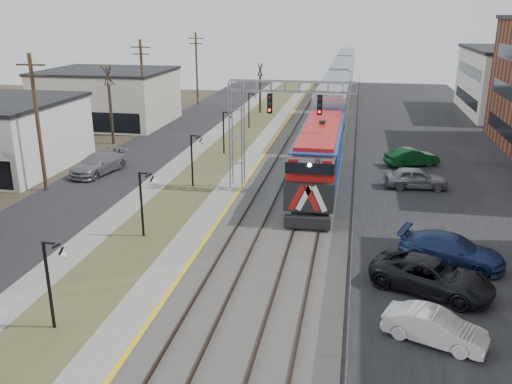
# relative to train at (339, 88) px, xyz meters

# --- Properties ---
(street_west) EXTENTS (7.00, 120.00, 0.04)m
(street_west) POSITION_rel_train_xyz_m (-17.00, -29.77, -2.90)
(street_west) COLOR black
(street_west) RESTS_ON ground
(sidewalk) EXTENTS (2.00, 120.00, 0.08)m
(sidewalk) POSITION_rel_train_xyz_m (-12.50, -29.77, -2.88)
(sidewalk) COLOR gray
(sidewalk) RESTS_ON ground
(grass_median) EXTENTS (4.00, 120.00, 0.06)m
(grass_median) POSITION_rel_train_xyz_m (-9.50, -29.77, -2.89)
(grass_median) COLOR #464A27
(grass_median) RESTS_ON ground
(platform) EXTENTS (2.00, 120.00, 0.24)m
(platform) POSITION_rel_train_xyz_m (-6.50, -29.77, -2.80)
(platform) COLOR gray
(platform) RESTS_ON ground
(ballast_bed) EXTENTS (8.00, 120.00, 0.20)m
(ballast_bed) POSITION_rel_train_xyz_m (-1.50, -29.77, -2.82)
(ballast_bed) COLOR #595651
(ballast_bed) RESTS_ON ground
(parking_lot) EXTENTS (16.00, 120.00, 0.04)m
(parking_lot) POSITION_rel_train_xyz_m (10.50, -29.77, -2.90)
(parking_lot) COLOR black
(parking_lot) RESTS_ON ground
(platform_edge) EXTENTS (0.24, 120.00, 0.01)m
(platform_edge) POSITION_rel_train_xyz_m (-5.62, -29.77, -2.67)
(platform_edge) COLOR gold
(platform_edge) RESTS_ON platform
(track_near) EXTENTS (1.58, 120.00, 0.15)m
(track_near) POSITION_rel_train_xyz_m (-3.50, -29.77, -2.64)
(track_near) COLOR #2D2119
(track_near) RESTS_ON ballast_bed
(track_far) EXTENTS (1.58, 120.00, 0.15)m
(track_far) POSITION_rel_train_xyz_m (-0.00, -29.77, -2.64)
(track_far) COLOR #2D2119
(track_far) RESTS_ON ballast_bed
(train) EXTENTS (3.00, 85.85, 5.33)m
(train) POSITION_rel_train_xyz_m (0.00, 0.00, 0.00)
(train) COLOR #1543AC
(train) RESTS_ON ground
(signal_gantry) EXTENTS (9.00, 1.07, 8.15)m
(signal_gantry) POSITION_rel_train_xyz_m (-4.28, -36.77, 2.67)
(signal_gantry) COLOR gray
(signal_gantry) RESTS_ON ground
(lampposts) EXTENTS (0.14, 62.14, 4.00)m
(lampposts) POSITION_rel_train_xyz_m (-9.50, -46.48, -0.92)
(lampposts) COLOR black
(lampposts) RESTS_ON ground
(utility_poles) EXTENTS (0.28, 80.28, 10.00)m
(utility_poles) POSITION_rel_train_xyz_m (-20.00, -39.77, 2.08)
(utility_poles) COLOR #4C3823
(utility_poles) RESTS_ON ground
(fence) EXTENTS (0.04, 120.00, 1.60)m
(fence) POSITION_rel_train_xyz_m (2.70, -29.77, -2.12)
(fence) COLOR gray
(fence) RESTS_ON ground
(bare_trees) EXTENTS (12.30, 42.30, 5.95)m
(bare_trees) POSITION_rel_train_xyz_m (-18.16, -25.85, -0.22)
(bare_trees) COLOR #382D23
(bare_trees) RESTS_ON ground
(car_lot_b) EXTENTS (4.29, 2.78, 1.34)m
(car_lot_b) POSITION_rel_train_xyz_m (6.11, -54.89, -2.25)
(car_lot_b) COLOR silver
(car_lot_b) RESTS_ON ground
(car_lot_c) EXTENTS (6.27, 4.70, 1.58)m
(car_lot_c) POSITION_rel_train_xyz_m (6.50, -50.56, -2.13)
(car_lot_c) COLOR black
(car_lot_c) RESTS_ON ground
(car_lot_d) EXTENTS (5.84, 3.91, 1.57)m
(car_lot_d) POSITION_rel_train_xyz_m (7.86, -47.24, -2.13)
(car_lot_d) COLOR navy
(car_lot_d) RESTS_ON ground
(car_lot_e) EXTENTS (4.80, 2.25, 1.59)m
(car_lot_e) POSITION_rel_train_xyz_m (7.22, -34.21, -2.13)
(car_lot_e) COLOR slate
(car_lot_e) RESTS_ON ground
(car_lot_f) EXTENTS (4.85, 3.29, 1.51)m
(car_lot_f) POSITION_rel_train_xyz_m (7.45, -27.83, -2.16)
(car_lot_f) COLOR #0C3F1A
(car_lot_f) RESTS_ON ground
(car_street_b) EXTENTS (3.45, 6.05, 1.65)m
(car_street_b) POSITION_rel_train_xyz_m (-18.09, -34.96, -2.09)
(car_street_b) COLOR slate
(car_street_b) RESTS_ON ground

